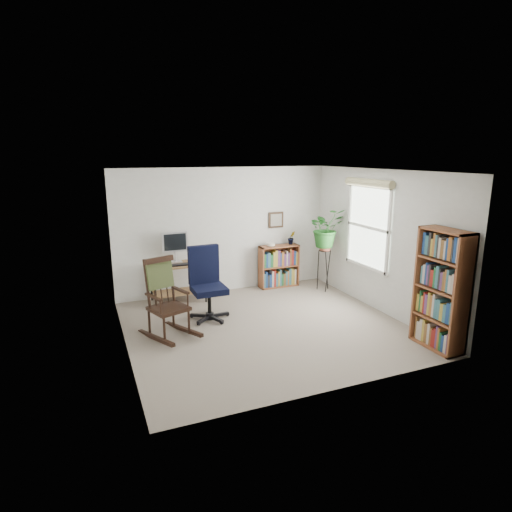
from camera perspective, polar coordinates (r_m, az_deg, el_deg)
name	(u,v)px	position (r m, az deg, el deg)	size (l,w,h in m)	color
floor	(266,326)	(6.80, 1.30, -9.37)	(4.20, 4.00, 0.00)	gray
ceiling	(267,171)	(6.27, 1.42, 11.27)	(4.20, 4.00, 0.00)	white
wall_back	(224,231)	(8.27, -4.23, 3.41)	(4.20, 0.00, 2.40)	silver
wall_front	(340,290)	(4.74, 11.15, -4.51)	(4.20, 0.00, 2.40)	silver
wall_left	(121,266)	(5.93, -17.57, -1.23)	(0.00, 4.00, 2.40)	silver
wall_right	(380,241)	(7.51, 16.20, 1.88)	(0.00, 4.00, 2.40)	silver
window	(368,227)	(7.68, 14.68, 3.74)	(0.12, 1.20, 1.50)	white
desk	(178,283)	(7.93, -10.34, -3.51)	(0.98, 0.54, 0.71)	olive
monitor	(175,247)	(7.90, -10.74, 1.16)	(0.46, 0.16, 0.56)	silver
keyboard	(179,265)	(7.72, -10.26, -1.16)	(0.40, 0.15, 0.03)	black
office_chair	(209,284)	(6.93, -6.29, -3.69)	(0.66, 0.66, 1.21)	black
rocking_chair	(168,298)	(6.38, -11.63, -5.49)	(0.62, 1.03, 1.19)	black
low_bookshelf	(279,266)	(8.66, 3.05, -1.34)	(0.81, 0.27, 0.85)	brown
tall_bookshelf	(441,290)	(6.36, 23.46, -4.16)	(0.31, 0.73, 1.67)	brown
plant_stand	(324,267)	(8.50, 9.09, -1.46)	(0.26, 0.26, 0.95)	black
spider_plant	(326,209)	(8.28, 9.38, 6.15)	(1.69, 1.88, 1.46)	#226122
potted_plant_small	(291,242)	(8.68, 4.74, 1.92)	(0.13, 0.24, 0.11)	#226122
framed_picture	(276,220)	(8.61, 2.70, 4.82)	(0.32, 0.04, 0.32)	black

